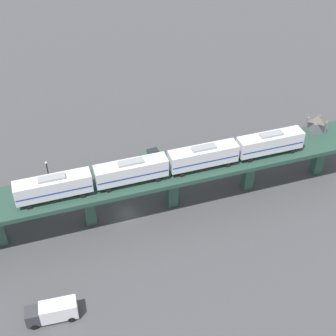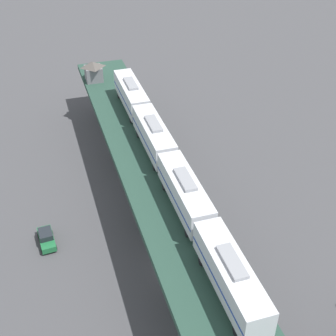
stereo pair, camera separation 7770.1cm
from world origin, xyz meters
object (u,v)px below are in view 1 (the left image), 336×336
at_px(subway_train, 168,163).
at_px(street_car_black, 30,208).
at_px(signal_hut, 317,123).
at_px(delivery_truck, 53,311).
at_px(street_car_green, 153,154).
at_px(street_lamp, 48,174).

xyz_separation_m(subway_train, street_car_black, (14.73, 19.95, -9.93)).
bearing_deg(subway_train, signal_hut, -102.07).
xyz_separation_m(subway_train, delivery_truck, (-7.87, 26.48, -9.11)).
bearing_deg(delivery_truck, signal_hut, -88.64).
bearing_deg(street_car_green, subway_train, 154.35).
bearing_deg(street_lamp, signal_hut, -118.28).
relative_size(subway_train, delivery_truck, 6.40).
xyz_separation_m(subway_train, street_lamp, (17.59, 14.33, -6.76)).
distance_m(signal_hut, street_lamp, 51.24).
relative_size(street_car_green, street_lamp, 0.68).
distance_m(street_car_black, street_lamp, 7.06).
distance_m(subway_train, street_car_black, 26.71).
distance_m(signal_hut, street_car_black, 55.49).
height_order(delivery_truck, street_lamp, street_lamp).
height_order(subway_train, signal_hut, subway_train).
height_order(street_car_green, street_lamp, street_lamp).
xyz_separation_m(subway_train, signal_hut, (-6.52, -30.49, -0.74)).
height_order(subway_train, street_lamp, subway_train).
distance_m(signal_hut, delivery_truck, 57.59).
relative_size(subway_train, street_lamp, 6.91).
bearing_deg(street_car_black, subway_train, -126.45).
bearing_deg(subway_train, street_car_green, -25.65).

